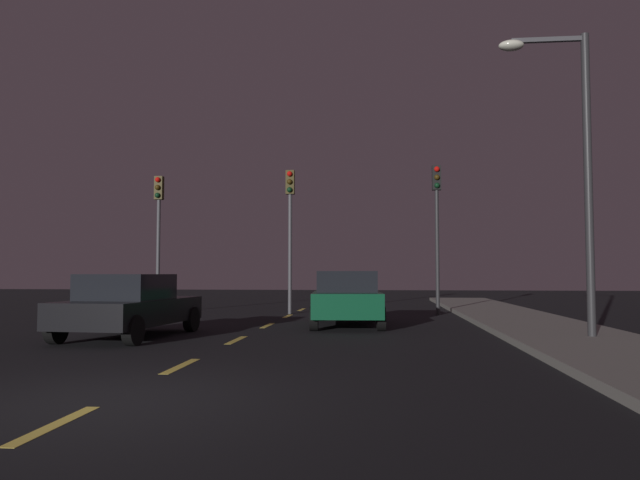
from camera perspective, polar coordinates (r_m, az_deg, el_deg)
name	(u,v)px	position (r m, az deg, el deg)	size (l,w,h in m)	color
ground_plane	(242,337)	(14.42, -7.39, -9.17)	(80.00, 80.00, 0.00)	black
sidewalk_curb_right	(572,338)	(14.68, 22.82, -8.54)	(3.00, 40.00, 0.15)	gray
lane_stripe_nearest	(55,425)	(6.78, -23.86, -15.75)	(0.16, 1.60, 0.01)	#EACC4C
lane_stripe_second	(181,366)	(10.21, -13.09, -11.58)	(0.16, 1.60, 0.01)	#EACC4C
lane_stripe_third	(236,340)	(13.84, -7.96, -9.40)	(0.16, 1.60, 0.01)	#EACC4C
lane_stripe_fourth	(268,325)	(17.54, -5.00, -8.09)	(0.16, 1.60, 0.01)	#EACC4C
lane_stripe_fifth	(288,316)	(21.27, -3.09, -7.23)	(0.16, 1.60, 0.01)	#EACC4C
lane_stripe_sixth	(302,310)	(25.03, -1.76, -6.63)	(0.16, 1.60, 0.01)	#EACC4C
traffic_signal_left	(158,217)	(23.79, -15.11, 2.09)	(0.32, 0.38, 5.24)	#4C4C51
traffic_signal_center	(290,214)	(22.50, -2.87, 2.51)	(0.32, 0.38, 5.38)	#4C4C51
traffic_signal_right	(437,211)	(22.36, 11.06, 2.74)	(0.32, 0.38, 5.46)	#2D2D30
car_stopped_ahead	(347,298)	(17.45, 2.55, -5.54)	(2.24, 4.55, 1.57)	#0F4C2D
car_adjacent_lane	(129,305)	(14.91, -17.67, -5.94)	(2.28, 4.37, 1.49)	black
street_lamp_right	(573,154)	(14.46, 22.90, 7.57)	(1.96, 0.36, 6.83)	#2D2D30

